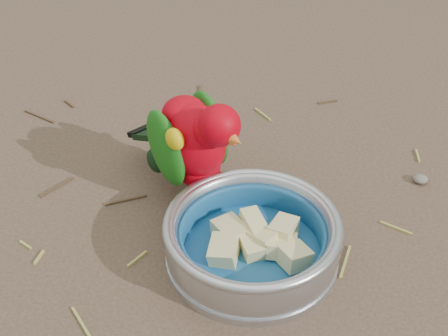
# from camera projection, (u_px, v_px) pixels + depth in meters

# --- Properties ---
(ground) EXTENTS (60.00, 60.00, 0.00)m
(ground) POSITION_uv_depth(u_px,v_px,m) (157.00, 300.00, 0.78)
(ground) COLOR brown
(food_bowl) EXTENTS (0.21, 0.21, 0.02)m
(food_bowl) POSITION_uv_depth(u_px,v_px,m) (252.00, 255.00, 0.82)
(food_bowl) COLOR #B2B2BA
(food_bowl) RESTS_ON ground
(bowl_wall) EXTENTS (0.21, 0.21, 0.04)m
(bowl_wall) POSITION_uv_depth(u_px,v_px,m) (252.00, 237.00, 0.80)
(bowl_wall) COLOR #B2B2BA
(bowl_wall) RESTS_ON food_bowl
(fruit_wedges) EXTENTS (0.12, 0.12, 0.03)m
(fruit_wedges) POSITION_uv_depth(u_px,v_px,m) (252.00, 241.00, 0.81)
(fruit_wedges) COLOR beige
(fruit_wedges) RESTS_ON food_bowl
(lory_parrot) EXTENTS (0.21, 0.21, 0.16)m
(lory_parrot) POSITION_uv_depth(u_px,v_px,m) (195.00, 149.00, 0.87)
(lory_parrot) COLOR #B3000E
(lory_parrot) RESTS_ON ground
(ground_debris) EXTENTS (0.90, 0.80, 0.01)m
(ground_debris) POSITION_uv_depth(u_px,v_px,m) (150.00, 245.00, 0.84)
(ground_debris) COLOR #A19B4A
(ground_debris) RESTS_ON ground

